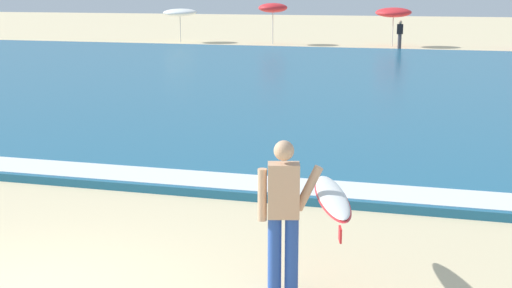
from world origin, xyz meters
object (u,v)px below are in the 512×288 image
surfer_with_board (306,204)px  beachgoer_near_row_left (400,34)px  beach_umbrella_1 (273,8)px  beach_umbrella_0 (180,12)px  beach_umbrella_2 (393,12)px

surfer_with_board → beachgoer_near_row_left: size_ratio=1.53×
surfer_with_board → beach_umbrella_1: beach_umbrella_1 is taller
surfer_with_board → beach_umbrella_0: 37.20m
beach_umbrella_0 → beach_umbrella_1: beach_umbrella_1 is taller
surfer_with_board → beach_umbrella_0: (-14.83, 34.11, 0.78)m
beachgoer_near_row_left → beach_umbrella_2: bearing=104.8°
surfer_with_board → beach_umbrella_2: size_ratio=1.07×
beach_umbrella_0 → beachgoer_near_row_left: (13.45, -1.95, -0.96)m
surfer_with_board → beach_umbrella_1: size_ratio=1.00×
beach_umbrella_2 → beachgoer_near_row_left: beach_umbrella_2 is taller
beach_umbrella_2 → surfer_with_board: bearing=-86.8°
beach_umbrella_0 → beach_umbrella_2: beach_umbrella_2 is taller
beach_umbrella_1 → beachgoer_near_row_left: (7.55, -1.84, -1.28)m
beach_umbrella_1 → beachgoer_near_row_left: beach_umbrella_1 is taller
surfer_with_board → beach_umbrella_2: (-1.94, 34.26, 0.89)m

